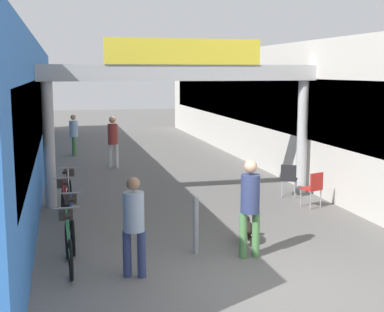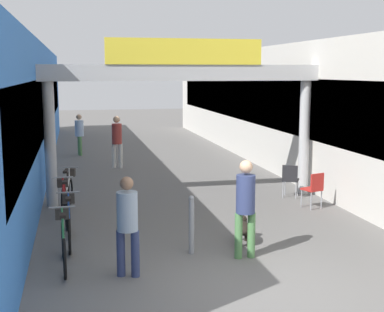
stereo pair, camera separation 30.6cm
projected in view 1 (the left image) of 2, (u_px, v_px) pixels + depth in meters
name	position (u px, v px, depth m)	size (l,w,h in m)	color
ground_plane	(271.00, 289.00, 8.22)	(80.00, 80.00, 0.00)	#605E5B
storefront_right	(288.00, 106.00, 19.65)	(3.00, 26.00, 4.15)	beige
arcade_sign_gateway	(183.00, 86.00, 13.57)	(7.40, 0.47, 4.13)	#B2B2B2
pedestrian_with_dog	(250.00, 202.00, 9.49)	(0.38, 0.34, 1.78)	#4C7F47
pedestrian_companion	(134.00, 220.00, 8.59)	(0.44, 0.44, 1.66)	navy
pedestrian_carrying_crate	(113.00, 138.00, 18.36)	(0.45, 0.45, 1.81)	silver
pedestrian_elderly_walking	(74.00, 132.00, 21.18)	(0.37, 0.39, 1.64)	#4C7F47
dog_on_leash	(246.00, 227.00, 10.43)	(0.38, 0.71, 0.50)	black
bicycle_green_nearest	(68.00, 242.00, 9.11)	(0.46, 1.69, 0.98)	black
bicycle_blue_second	(72.00, 223.00, 10.26)	(0.46, 1.69, 0.98)	black
bicycle_red_third	(65.00, 204.00, 11.76)	(0.46, 1.69, 0.98)	black
bicycle_silver_farthest	(67.00, 191.00, 12.97)	(0.46, 1.68, 0.98)	black
bollard_post_metal	(196.00, 224.00, 9.77)	(0.10, 0.10, 1.09)	gray
cafe_chair_red_nearer	(313.00, 186.00, 13.05)	(0.51, 0.51, 0.89)	gray
cafe_chair_black_farther	(289.00, 177.00, 14.16)	(0.55, 0.55, 0.89)	gray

